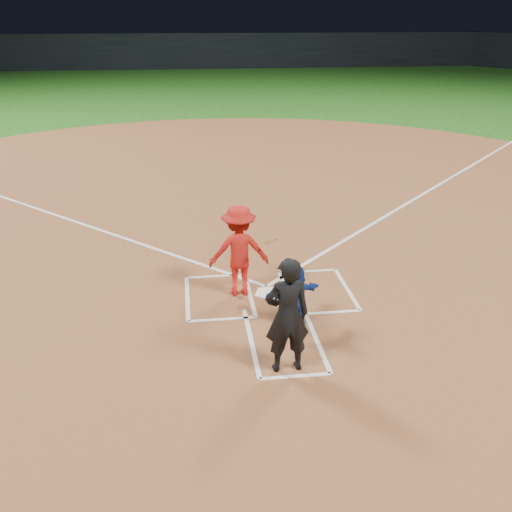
{
  "coord_description": "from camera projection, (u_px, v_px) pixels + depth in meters",
  "views": [
    {
      "loc": [
        -1.52,
        -9.9,
        5.13
      ],
      "look_at": [
        -0.3,
        -0.4,
        1.0
      ],
      "focal_mm": 40.0,
      "sensor_mm": 36.0,
      "label": 1
    }
  ],
  "objects": [
    {
      "name": "ground",
      "position": [
        268.0,
        294.0,
        11.23
      ],
      "size": [
        120.0,
        120.0,
        0.0
      ],
      "primitive_type": "plane",
      "color": "#1B5515",
      "rests_on": "ground"
    },
    {
      "name": "home_plate_dirt",
      "position": [
        238.0,
        201.0,
        16.69
      ],
      "size": [
        28.0,
        28.0,
        0.01
      ],
      "primitive_type": "cylinder",
      "color": "brown",
      "rests_on": "ground"
    },
    {
      "name": "stadium_wall_far",
      "position": [
        194.0,
        51.0,
        54.31
      ],
      "size": [
        80.0,
        1.2,
        3.2
      ],
      "primitive_type": "cube",
      "color": "black",
      "rests_on": "ground"
    },
    {
      "name": "home_plate",
      "position": [
        269.0,
        293.0,
        11.22
      ],
      "size": [
        0.6,
        0.6,
        0.02
      ],
      "primitive_type": "cylinder",
      "rotation": [
        0.0,
        0.0,
        3.14
      ],
      "color": "white",
      "rests_on": "home_plate_dirt"
    },
    {
      "name": "catcher",
      "position": [
        295.0,
        295.0,
        9.9
      ],
      "size": [
        1.11,
        0.66,
        1.14
      ],
      "primitive_type": "imported",
      "rotation": [
        0.0,
        0.0,
        3.47
      ],
      "color": "#1436A5",
      "rests_on": "home_plate_dirt"
    },
    {
      "name": "umpire",
      "position": [
        287.0,
        316.0,
        8.5
      ],
      "size": [
        0.72,
        0.5,
        1.87
      ],
      "primitive_type": "imported",
      "rotation": [
        0.0,
        0.0,
        3.22
      ],
      "color": "black",
      "rests_on": "home_plate_dirt"
    },
    {
      "name": "chalk_markings",
      "position": [
        241.0,
        208.0,
        16.03
      ],
      "size": [
        28.35,
        17.32,
        0.01
      ],
      "color": "white",
      "rests_on": "home_plate_dirt"
    },
    {
      "name": "batter_at_plate",
      "position": [
        239.0,
        251.0,
        10.89
      ],
      "size": [
        1.37,
        0.89,
        1.8
      ],
      "color": "red",
      "rests_on": "home_plate_dirt"
    }
  ]
}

